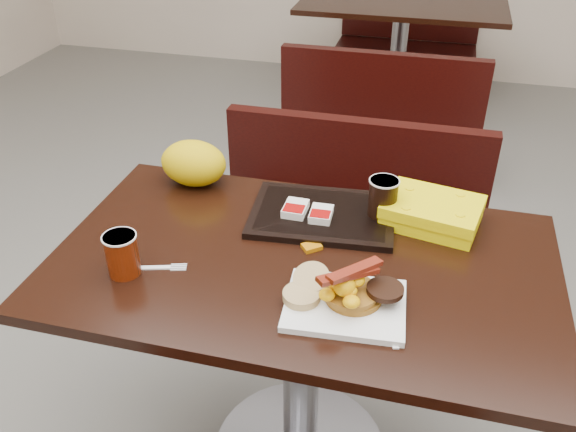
% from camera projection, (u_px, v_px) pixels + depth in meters
% --- Properties ---
extents(table_near, '(1.20, 0.70, 0.75)m').
position_uv_depth(table_near, '(301.00, 369.00, 1.65)').
color(table_near, black).
rests_on(table_near, floor).
extents(bench_near_n, '(1.00, 0.46, 0.72)m').
position_uv_depth(bench_near_n, '(345.00, 233.00, 2.23)').
color(bench_near_n, black).
rests_on(bench_near_n, floor).
extents(table_far, '(1.20, 0.70, 0.75)m').
position_uv_depth(table_far, '(397.00, 64.00, 3.77)').
color(table_far, black).
rests_on(table_far, floor).
extents(bench_far_s, '(1.00, 0.46, 0.72)m').
position_uv_depth(bench_far_s, '(383.00, 109.00, 3.21)').
color(bench_far_s, black).
rests_on(bench_far_s, floor).
extents(bench_far_n, '(1.00, 0.46, 0.72)m').
position_uv_depth(bench_far_n, '(407.00, 34.00, 4.35)').
color(bench_far_n, black).
rests_on(bench_far_n, floor).
extents(platter, '(0.27, 0.22, 0.02)m').
position_uv_depth(platter, '(345.00, 305.00, 1.30)').
color(platter, white).
rests_on(platter, table_near).
extents(pancake_stack, '(0.14, 0.14, 0.03)m').
position_uv_depth(pancake_stack, '(353.00, 293.00, 1.30)').
color(pancake_stack, '#8D6517').
rests_on(pancake_stack, platter).
extents(sausage_patty, '(0.10, 0.10, 0.01)m').
position_uv_depth(sausage_patty, '(385.00, 290.00, 1.28)').
color(sausage_patty, black).
rests_on(sausage_patty, pancake_stack).
extents(scrambled_eggs, '(0.10, 0.09, 0.04)m').
position_uv_depth(scrambled_eggs, '(344.00, 288.00, 1.26)').
color(scrambled_eggs, '#E7C404').
rests_on(scrambled_eggs, pancake_stack).
extents(bacon_strips, '(0.15, 0.15, 0.01)m').
position_uv_depth(bacon_strips, '(348.00, 274.00, 1.25)').
color(bacon_strips, '#441304').
rests_on(bacon_strips, scrambled_eggs).
extents(muffin_bottom, '(0.09, 0.09, 0.02)m').
position_uv_depth(muffin_bottom, '(301.00, 296.00, 1.30)').
color(muffin_bottom, tan).
rests_on(muffin_bottom, platter).
extents(muffin_top, '(0.10, 0.10, 0.05)m').
position_uv_depth(muffin_top, '(311.00, 279.00, 1.33)').
color(muffin_top, tan).
rests_on(muffin_top, platter).
extents(coffee_cup_near, '(0.10, 0.10, 0.10)m').
position_uv_depth(coffee_cup_near, '(122.00, 255.00, 1.38)').
color(coffee_cup_near, maroon).
rests_on(coffee_cup_near, table_near).
extents(fork, '(0.13, 0.06, 0.00)m').
position_uv_depth(fork, '(150.00, 268.00, 1.42)').
color(fork, white).
rests_on(fork, table_near).
extents(knife, '(0.05, 0.15, 0.00)m').
position_uv_depth(knife, '(391.00, 322.00, 1.26)').
color(knife, white).
rests_on(knife, table_near).
extents(condiment_syrup, '(0.06, 0.05, 0.01)m').
position_uv_depth(condiment_syrup, '(312.00, 247.00, 1.48)').
color(condiment_syrup, '#B26507').
rests_on(condiment_syrup, table_near).
extents(condiment_ketchup, '(0.04, 0.04, 0.01)m').
position_uv_depth(condiment_ketchup, '(269.00, 224.00, 1.57)').
color(condiment_ketchup, '#8C0504').
rests_on(condiment_ketchup, table_near).
extents(tray, '(0.40, 0.30, 0.02)m').
position_uv_depth(tray, '(322.00, 215.00, 1.60)').
color(tray, black).
rests_on(tray, table_near).
extents(hashbrown_sleeve_left, '(0.06, 0.08, 0.02)m').
position_uv_depth(hashbrown_sleeve_left, '(295.00, 209.00, 1.59)').
color(hashbrown_sleeve_left, silver).
rests_on(hashbrown_sleeve_left, tray).
extents(hashbrown_sleeve_right, '(0.06, 0.08, 0.02)m').
position_uv_depth(hashbrown_sleeve_right, '(321.00, 214.00, 1.57)').
color(hashbrown_sleeve_right, silver).
rests_on(hashbrown_sleeve_right, tray).
extents(coffee_cup_far, '(0.09, 0.09, 0.10)m').
position_uv_depth(coffee_cup_far, '(383.00, 197.00, 1.56)').
color(coffee_cup_far, black).
rests_on(coffee_cup_far, tray).
extents(clamshell, '(0.27, 0.22, 0.06)m').
position_uv_depth(clamshell, '(432.00, 212.00, 1.57)').
color(clamshell, yellow).
rests_on(clamshell, table_near).
extents(paper_bag, '(0.20, 0.15, 0.13)m').
position_uv_depth(paper_bag, '(194.00, 163.00, 1.72)').
color(paper_bag, '#DDCF07').
rests_on(paper_bag, table_near).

